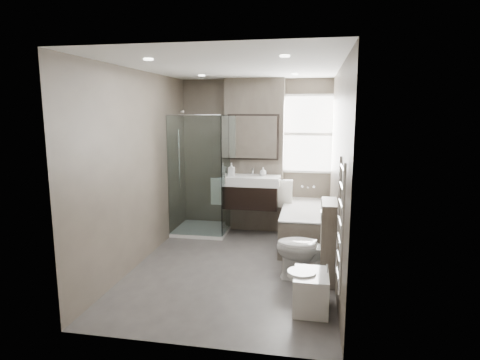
% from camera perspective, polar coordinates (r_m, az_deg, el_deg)
% --- Properties ---
extents(room, '(2.70, 3.90, 2.70)m').
position_cam_1_polar(room, '(5.19, -0.81, 1.32)').
color(room, '#484542').
rests_on(room, ground).
extents(vanity_pier, '(1.00, 0.25, 2.60)m').
position_cam_1_polar(vanity_pier, '(6.92, 2.07, 3.48)').
color(vanity_pier, '#5A5147').
rests_on(vanity_pier, ground).
extents(vanity, '(0.95, 0.47, 0.66)m').
position_cam_1_polar(vanity, '(6.67, 1.60, -1.63)').
color(vanity, black).
rests_on(vanity, vanity_pier).
extents(mirror_cabinet, '(0.86, 0.08, 0.76)m').
position_cam_1_polar(mirror_cabinet, '(6.73, 1.88, 6.12)').
color(mirror_cabinet, black).
rests_on(mirror_cabinet, vanity_pier).
extents(towel_left, '(0.24, 0.06, 0.44)m').
position_cam_1_polar(towel_left, '(6.76, -3.13, -1.66)').
color(towel_left, white).
rests_on(towel_left, vanity_pier).
extents(towel_right, '(0.24, 0.06, 0.44)m').
position_cam_1_polar(towel_right, '(6.59, 6.39, -2.01)').
color(towel_right, white).
rests_on(towel_right, vanity_pier).
extents(shower_enclosure, '(0.90, 0.90, 2.00)m').
position_cam_1_polar(shower_enclosure, '(6.80, -4.79, -3.58)').
color(shower_enclosure, white).
rests_on(shower_enclosure, ground).
extents(bathtub, '(0.75, 1.60, 0.57)m').
position_cam_1_polar(bathtub, '(6.38, 9.41, -6.23)').
color(bathtub, '#5A5147').
rests_on(bathtub, ground).
extents(window, '(0.98, 0.06, 1.33)m').
position_cam_1_polar(window, '(6.92, 9.65, 6.47)').
color(window, white).
rests_on(window, room).
extents(toilet, '(0.83, 0.54, 0.80)m').
position_cam_1_polar(toilet, '(5.06, 9.62, -9.56)').
color(toilet, white).
rests_on(toilet, ground).
extents(cistern_box, '(0.19, 0.55, 1.00)m').
position_cam_1_polar(cistern_box, '(5.04, 12.42, -8.54)').
color(cistern_box, '#5A5147').
rests_on(cistern_box, ground).
extents(bidet, '(0.43, 0.50, 0.52)m').
position_cam_1_polar(bidet, '(4.42, 9.96, -15.20)').
color(bidet, white).
rests_on(bidet, ground).
extents(towel_radiator, '(0.03, 0.49, 1.10)m').
position_cam_1_polar(towel_radiator, '(3.57, 14.10, -5.93)').
color(towel_radiator, silver).
rests_on(towel_radiator, room).
extents(soap_bottle_a, '(0.10, 0.10, 0.21)m').
position_cam_1_polar(soap_bottle_a, '(6.64, -1.22, 1.53)').
color(soap_bottle_a, white).
rests_on(soap_bottle_a, vanity).
extents(soap_bottle_b, '(0.11, 0.11, 0.14)m').
position_cam_1_polar(soap_bottle_b, '(6.67, 3.30, 1.24)').
color(soap_bottle_b, white).
rests_on(soap_bottle_b, vanity).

